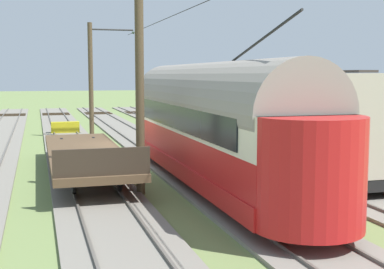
{
  "coord_description": "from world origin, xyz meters",
  "views": [
    {
      "loc": [
        3.78,
        22.13,
        3.89
      ],
      "look_at": [
        -1.05,
        5.56,
        1.95
      ],
      "focal_mm": 49.98,
      "sensor_mm": 36.0,
      "label": 1
    }
  ],
  "objects_px": {
    "vintage_streetcar": "(211,122)",
    "track_end_bumper": "(65,128)",
    "catenary_pole_mid_near": "(142,82)",
    "boxcar_far_siding": "(277,115)",
    "catenary_pole_foreground": "(92,79)",
    "switch_stand": "(208,122)",
    "flatcar_adjacent": "(86,154)"
  },
  "relations": [
    {
      "from": "boxcar_far_siding",
      "to": "catenary_pole_foreground",
      "type": "relative_size",
      "value": 2.05
    },
    {
      "from": "boxcar_far_siding",
      "to": "switch_stand",
      "type": "xyz_separation_m",
      "value": [
        -1.29,
        -13.45,
        -1.46
      ]
    },
    {
      "from": "vintage_streetcar",
      "to": "catenary_pole_foreground",
      "type": "relative_size",
      "value": 2.36
    },
    {
      "from": "flatcar_adjacent",
      "to": "boxcar_far_siding",
      "type": "xyz_separation_m",
      "value": [
        -8.07,
        -0.08,
        1.3
      ]
    },
    {
      "from": "vintage_streetcar",
      "to": "catenary_pole_foreground",
      "type": "xyz_separation_m",
      "value": [
        2.53,
        -15.19,
        1.39
      ]
    },
    {
      "from": "catenary_pole_mid_near",
      "to": "catenary_pole_foreground",
      "type": "bearing_deg",
      "value": -90.0
    },
    {
      "from": "flatcar_adjacent",
      "to": "catenary_pole_mid_near",
      "type": "xyz_separation_m",
      "value": [
        -1.5,
        3.78,
        2.79
      ]
    },
    {
      "from": "catenary_pole_mid_near",
      "to": "switch_stand",
      "type": "distance_m",
      "value": 19.23
    },
    {
      "from": "catenary_pole_mid_near",
      "to": "switch_stand",
      "type": "height_order",
      "value": "catenary_pole_mid_near"
    },
    {
      "from": "flatcar_adjacent",
      "to": "track_end_bumper",
      "type": "distance_m",
      "value": 15.14
    },
    {
      "from": "catenary_pole_foreground",
      "to": "track_end_bumper",
      "type": "relative_size",
      "value": 3.88
    },
    {
      "from": "vintage_streetcar",
      "to": "switch_stand",
      "type": "distance_m",
      "value": 17.58
    },
    {
      "from": "flatcar_adjacent",
      "to": "catenary_pole_foreground",
      "type": "relative_size",
      "value": 1.64
    },
    {
      "from": "boxcar_far_siding",
      "to": "catenary_pole_mid_near",
      "type": "height_order",
      "value": "catenary_pole_mid_near"
    },
    {
      "from": "flatcar_adjacent",
      "to": "track_end_bumper",
      "type": "bearing_deg",
      "value": -90.0
    },
    {
      "from": "vintage_streetcar",
      "to": "track_end_bumper",
      "type": "xyz_separation_m",
      "value": [
        4.04,
        -18.29,
        -1.86
      ]
    },
    {
      "from": "track_end_bumper",
      "to": "catenary_pole_mid_near",
      "type": "bearing_deg",
      "value": 94.54
    },
    {
      "from": "boxcar_far_siding",
      "to": "track_end_bumper",
      "type": "xyz_separation_m",
      "value": [
        8.07,
        -15.06,
        -1.77
      ]
    },
    {
      "from": "boxcar_far_siding",
      "to": "track_end_bumper",
      "type": "bearing_deg",
      "value": -61.82
    },
    {
      "from": "vintage_streetcar",
      "to": "catenary_pole_mid_near",
      "type": "xyz_separation_m",
      "value": [
        2.53,
        0.62,
        1.39
      ]
    },
    {
      "from": "boxcar_far_siding",
      "to": "switch_stand",
      "type": "height_order",
      "value": "boxcar_far_siding"
    },
    {
      "from": "vintage_streetcar",
      "to": "catenary_pole_mid_near",
      "type": "distance_m",
      "value": 2.96
    },
    {
      "from": "vintage_streetcar",
      "to": "catenary_pole_mid_near",
      "type": "bearing_deg",
      "value": 13.74
    },
    {
      "from": "track_end_bumper",
      "to": "catenary_pole_foreground",
      "type": "bearing_deg",
      "value": 115.81
    },
    {
      "from": "vintage_streetcar",
      "to": "track_end_bumper",
      "type": "relative_size",
      "value": 9.13
    },
    {
      "from": "catenary_pole_foreground",
      "to": "catenary_pole_mid_near",
      "type": "bearing_deg",
      "value": 90.0
    },
    {
      "from": "switch_stand",
      "to": "flatcar_adjacent",
      "type": "bearing_deg",
      "value": 55.32
    },
    {
      "from": "flatcar_adjacent",
      "to": "catenary_pole_foreground",
      "type": "xyz_separation_m",
      "value": [
        -1.5,
        -12.03,
        2.79
      ]
    },
    {
      "from": "catenary_pole_foreground",
      "to": "flatcar_adjacent",
      "type": "bearing_deg",
      "value": 82.89
    },
    {
      "from": "switch_stand",
      "to": "catenary_pole_mid_near",
      "type": "bearing_deg",
      "value": 65.58
    },
    {
      "from": "catenary_pole_mid_near",
      "to": "switch_stand",
      "type": "relative_size",
      "value": 5.65
    },
    {
      "from": "flatcar_adjacent",
      "to": "track_end_bumper",
      "type": "relative_size",
      "value": 6.36
    }
  ]
}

